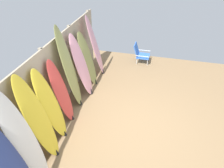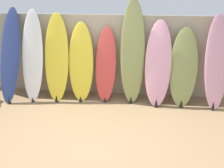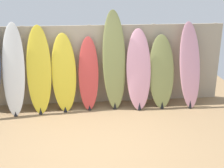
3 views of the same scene
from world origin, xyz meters
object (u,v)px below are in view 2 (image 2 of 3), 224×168
Objects in this scene: surfboard_olive_5 at (133,53)px; surfboard_red_4 at (106,66)px; surfboard_pink_6 at (158,65)px; surfboard_pink_8 at (217,64)px; surfboard_yellow_2 at (57,59)px; surfboard_navy_0 at (10,56)px; surfboard_olive_7 at (183,68)px; surfboard_white_1 at (32,57)px; surfboard_yellow_3 at (81,63)px.

surfboard_red_4 is at bearing -178.28° from surfboard_olive_5.
surfboard_pink_8 is (1.15, -0.01, 0.06)m from surfboard_pink_6.
surfboard_yellow_2 is 1.06m from surfboard_red_4.
surfboard_yellow_2 is at bearing 179.39° from surfboard_pink_8.
surfboard_olive_5 is (2.61, 0.16, 0.10)m from surfboard_navy_0.
surfboard_white_1 is at bearing -179.36° from surfboard_olive_7.
surfboard_yellow_2 is 1.63m from surfboard_olive_5.
surfboard_red_4 is (0.53, 0.01, -0.05)m from surfboard_yellow_3.
surfboard_pink_8 is at bearing -1.50° from surfboard_yellow_3.
surfboard_olive_5 reaches higher than surfboard_white_1.
surfboard_olive_7 is at bearing 2.34° from surfboard_pink_6.
surfboard_navy_0 is at bearing -176.46° from surfboard_olive_5.
surfboard_yellow_3 is 0.96× the size of surfboard_pink_6.
surfboard_red_4 is (1.57, 0.09, -0.17)m from surfboard_white_1.
surfboard_white_1 is 1.15× the size of surfboard_yellow_3.
surfboard_yellow_3 is at bearing -178.46° from surfboard_olive_5.
surfboard_yellow_2 is 3.30m from surfboard_pink_8.
surfboard_olive_5 is (2.14, 0.11, 0.11)m from surfboard_white_1.
surfboard_olive_7 reaches higher than surfboard_red_4.
surfboard_yellow_2 is at bearing 179.32° from surfboard_pink_6.
surfboard_red_4 is 0.84× the size of surfboard_pink_8.
surfboard_yellow_2 reaches higher than surfboard_red_4.
surfboard_red_4 is 0.90× the size of surfboard_pink_6.
surfboard_yellow_3 reaches higher than surfboard_red_4.
surfboard_yellow_3 is 2.15m from surfboard_olive_7.
surfboard_red_4 is 0.98× the size of surfboard_olive_7.
surfboard_pink_6 is at bearing 1.26° from surfboard_navy_0.
surfboard_navy_0 is at bearing -173.39° from surfboard_white_1.
surfboard_navy_0 is 0.47m from surfboard_white_1.
surfboard_olive_5 is (1.10, 0.03, 0.23)m from surfboard_yellow_3.
surfboard_pink_6 is at bearing -177.66° from surfboard_olive_7.
surfboard_olive_7 is (0.52, 0.02, -0.07)m from surfboard_pink_6.
surfboard_yellow_3 is 2.78m from surfboard_pink_8.
surfboard_white_1 is 1.22× the size of surfboard_red_4.
surfboard_red_4 is at bearing 176.07° from surfboard_pink_6.
surfboard_olive_5 is at bearing 176.14° from surfboard_olive_7.
surfboard_pink_6 is (0.53, -0.09, -0.20)m from surfboard_olive_5.
surfboard_white_1 is 3.82m from surfboard_pink_8.
surfboard_red_4 is 0.74× the size of surfboard_olive_5.
surfboard_yellow_3 is 0.53m from surfboard_red_4.
surfboard_olive_5 is (1.62, 0.07, 0.15)m from surfboard_yellow_2.
surfboard_pink_8 reaches higher than surfboard_olive_7.
surfboard_pink_6 is at bearing 179.52° from surfboard_pink_8.
surfboard_navy_0 is at bearing -175.01° from surfboard_yellow_3.
surfboard_navy_0 is 3.14m from surfboard_pink_6.
surfboard_pink_6 is at bearing -0.68° from surfboard_yellow_2.
surfboard_yellow_2 is 2.15m from surfboard_pink_6.
surfboard_pink_6 is 0.53m from surfboard_olive_7.
surfboard_olive_7 is (2.15, -0.04, -0.04)m from surfboard_yellow_3.
surfboard_olive_5 is (0.57, 0.02, 0.28)m from surfboard_red_4.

